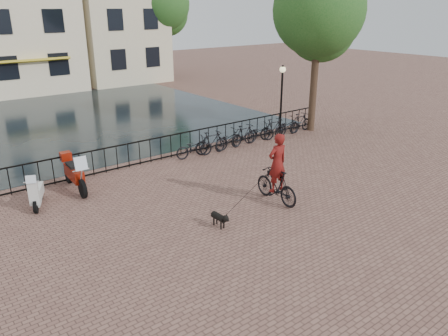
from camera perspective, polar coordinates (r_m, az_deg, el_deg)
ground at (r=12.76m, az=8.42°, el=-8.78°), size 100.00×100.00×0.00m
canal_water at (r=26.89m, az=-19.22°, el=5.97°), size 20.00×20.00×0.00m
railing at (r=18.48m, az=-9.60°, el=2.23°), size 20.00×0.05×1.02m
canal_house_mid at (r=38.54m, az=-26.28°, el=18.01°), size 8.00×9.50×11.80m
canal_house_right at (r=41.11m, az=-14.93°, el=20.42°), size 7.00×9.00×13.30m
tree_near_right at (r=22.90m, az=12.31°, el=19.46°), size 4.48×4.48×8.24m
tree_far_right at (r=40.03m, az=-8.16°, el=20.45°), size 4.76×4.76×8.76m
lamp_post at (r=21.95m, az=7.56°, el=10.26°), size 0.30×0.30×3.45m
cyclist at (r=14.44m, az=6.92°, el=-0.55°), size 0.89×2.04×2.76m
dog at (r=13.02m, az=-0.68°, el=-6.67°), size 0.26×0.75×0.50m
motorcycle at (r=16.22m, az=-19.03°, el=-0.22°), size 0.63×2.19×1.54m
scooter at (r=15.42m, az=-23.33°, el=-2.29°), size 0.95×1.48×1.33m
parked_bike_0 at (r=18.89m, az=-3.92°, el=2.70°), size 1.78×0.80×0.90m
parked_bike_1 at (r=19.39m, az=-1.60°, el=3.37°), size 1.71×0.65×1.00m
parked_bike_2 at (r=19.96m, az=0.59°, el=3.73°), size 1.78×0.82×0.90m
parked_bike_3 at (r=20.53m, az=2.67°, el=4.32°), size 1.69×0.58×1.00m
parked_bike_4 at (r=21.15m, az=4.63°, el=4.62°), size 1.78×0.81×0.90m
parked_bike_5 at (r=21.77m, az=6.49°, el=5.15°), size 1.70×0.60×1.00m
parked_bike_6 at (r=22.44m, az=8.24°, el=5.40°), size 1.72×0.61×0.90m
parked_bike_7 at (r=23.10m, az=9.89°, el=5.87°), size 1.70×0.60×1.00m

